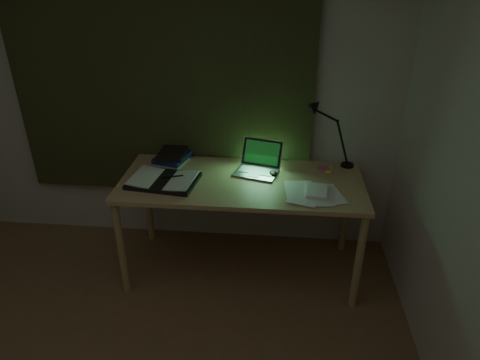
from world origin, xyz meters
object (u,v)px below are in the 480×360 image
object	(u,v)px
open_textbook	(164,180)
loose_papers	(310,189)
desk_lamp	(351,134)
laptop	(256,160)
book_stack	(171,157)
desk	(242,226)

from	to	relation	value
open_textbook	loose_papers	world-z (taller)	open_textbook
open_textbook	desk_lamp	xyz separation A→B (m)	(1.27, 0.37, 0.23)
open_textbook	loose_papers	xyz separation A→B (m)	(0.98, -0.02, -0.01)
laptop	desk_lamp	distance (m)	0.70
open_textbook	desk_lamp	world-z (taller)	desk_lamp
laptop	book_stack	size ratio (longest dim) A/B	1.33
loose_papers	desk_lamp	distance (m)	0.54
open_textbook	book_stack	xyz separation A→B (m)	(-0.02, 0.30, 0.03)
open_textbook	laptop	bearing A→B (deg)	24.51
loose_papers	desk_lamp	world-z (taller)	desk_lamp
book_stack	desk_lamp	distance (m)	1.30
desk	open_textbook	world-z (taller)	open_textbook
open_textbook	desk	bearing A→B (deg)	16.37
laptop	desk_lamp	xyz separation A→B (m)	(0.66, 0.18, 0.14)
loose_papers	open_textbook	bearing A→B (deg)	178.88
desk	open_textbook	xyz separation A→B (m)	(-0.52, -0.08, 0.40)
loose_papers	laptop	bearing A→B (deg)	150.31
desk	loose_papers	world-z (taller)	loose_papers
laptop	desk_lamp	bearing A→B (deg)	30.60
book_stack	loose_papers	bearing A→B (deg)	-17.89
desk_lamp	desk	bearing A→B (deg)	-155.53
laptop	open_textbook	distance (m)	0.65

